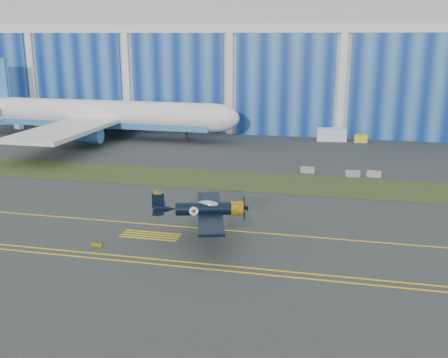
% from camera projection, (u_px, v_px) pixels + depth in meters
% --- Properties ---
extents(ground, '(260.00, 260.00, 0.00)m').
position_uv_depth(ground, '(334.00, 222.00, 56.61)').
color(ground, '#343A3A').
rests_on(ground, ground).
extents(grass_median, '(260.00, 10.00, 0.02)m').
position_uv_depth(grass_median, '(336.00, 187.00, 69.78)').
color(grass_median, '#475128').
rests_on(grass_median, ground).
extents(hangar, '(220.00, 45.70, 30.00)m').
position_uv_depth(hangar, '(344.00, 56.00, 120.22)').
color(hangar, silver).
rests_on(hangar, ground).
extents(taxiway_centreline, '(200.00, 0.20, 0.02)m').
position_uv_depth(taxiway_centreline, '(333.00, 239.00, 51.90)').
color(taxiway_centreline, yellow).
rests_on(taxiway_centreline, ground).
extents(edge_line_near, '(80.00, 0.20, 0.02)m').
position_uv_depth(edge_line_near, '(330.00, 281.00, 42.96)').
color(edge_line_near, yellow).
rests_on(edge_line_near, ground).
extents(edge_line_far, '(80.00, 0.20, 0.02)m').
position_uv_depth(edge_line_far, '(331.00, 276.00, 43.90)').
color(edge_line_far, yellow).
rests_on(edge_line_far, ground).
extents(hold_short_ladder, '(6.00, 2.40, 0.02)m').
position_uv_depth(hold_short_ladder, '(150.00, 235.00, 52.77)').
color(hold_short_ladder, yellow).
rests_on(hold_short_ladder, ground).
extents(guard_board_left, '(1.20, 0.15, 0.35)m').
position_uv_depth(guard_board_left, '(96.00, 245.00, 49.90)').
color(guard_board_left, yellow).
rests_on(guard_board_left, ground).
extents(warbird, '(13.37, 14.88, 3.73)m').
position_uv_depth(warbird, '(204.00, 209.00, 50.92)').
color(warbird, black).
rests_on(warbird, ground).
extents(jetliner, '(60.98, 52.06, 20.91)m').
position_uv_depth(jetliner, '(103.00, 84.00, 100.73)').
color(jetliner, white).
rests_on(jetliner, ground).
extents(shipping_container, '(5.72, 2.78, 2.39)m').
position_uv_depth(shipping_container, '(332.00, 135.00, 100.01)').
color(shipping_container, white).
rests_on(shipping_container, ground).
extents(tug, '(2.42, 1.58, 1.38)m').
position_uv_depth(tug, '(361.00, 139.00, 98.79)').
color(tug, yellow).
rests_on(tug, ground).
extents(cart, '(2.12, 1.77, 1.10)m').
position_uv_depth(cart, '(19.00, 126.00, 113.34)').
color(cart, silver).
rests_on(cart, ground).
extents(barrier_a, '(2.01, 0.63, 0.90)m').
position_uv_depth(barrier_a, '(308.00, 170.00, 76.72)').
color(barrier_a, gray).
rests_on(barrier_a, ground).
extents(barrier_b, '(2.07, 0.89, 0.90)m').
position_uv_depth(barrier_b, '(353.00, 174.00, 74.62)').
color(barrier_b, gray).
rests_on(barrier_b, ground).
extents(barrier_c, '(2.06, 0.87, 0.90)m').
position_uv_depth(barrier_c, '(374.00, 174.00, 74.44)').
color(barrier_c, gray).
rests_on(barrier_c, ground).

